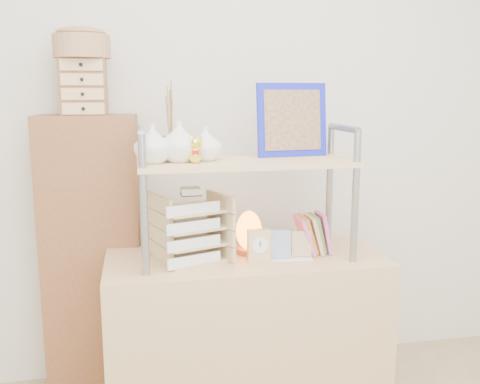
# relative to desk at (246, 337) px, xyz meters

# --- Properties ---
(desk) EXTENTS (1.20, 0.50, 0.75)m
(desk) POSITION_rel_desk_xyz_m (0.00, 0.00, 0.00)
(desk) COLOR tan
(desk) RESTS_ON ground
(cabinet) EXTENTS (0.47, 0.27, 1.35)m
(cabinet) POSITION_rel_desk_xyz_m (-0.67, 0.37, 0.30)
(cabinet) COLOR brown
(cabinet) RESTS_ON ground
(hutch) EXTENTS (0.91, 0.34, 0.74)m
(hutch) POSITION_rel_desk_xyz_m (-0.09, 0.01, 0.81)
(hutch) COLOR gray
(hutch) RESTS_ON desk
(letter_tray) EXTENTS (0.32, 0.32, 0.31)m
(letter_tray) POSITION_rel_desk_xyz_m (-0.24, 0.00, 0.50)
(letter_tray) COLOR tan
(letter_tray) RESTS_ON desk
(salt_lamp) EXTENTS (0.13, 0.12, 0.19)m
(salt_lamp) POSITION_rel_desk_xyz_m (0.02, 0.05, 0.47)
(salt_lamp) COLOR brown
(salt_lamp) RESTS_ON desk
(desk_clock) EXTENTS (0.10, 0.04, 0.13)m
(desk_clock) POSITION_rel_desk_xyz_m (0.04, -0.06, 0.44)
(desk_clock) COLOR tan
(desk_clock) RESTS_ON desk
(postcard_stand) EXTENTS (0.18, 0.07, 0.13)m
(postcard_stand) POSITION_rel_desk_xyz_m (0.18, -0.07, 0.41)
(postcard_stand) COLOR white
(postcard_stand) RESTS_ON desk
(drawer_chest) EXTENTS (0.20, 0.16, 0.25)m
(drawer_chest) POSITION_rel_desk_xyz_m (-0.67, 0.35, 1.10)
(drawer_chest) COLOR brown
(drawer_chest) RESTS_ON cabinet
(woven_basket) EXTENTS (0.25, 0.25, 0.10)m
(woven_basket) POSITION_rel_desk_xyz_m (-0.67, 0.35, 1.28)
(woven_basket) COLOR #926742
(woven_basket) RESTS_ON drawer_chest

